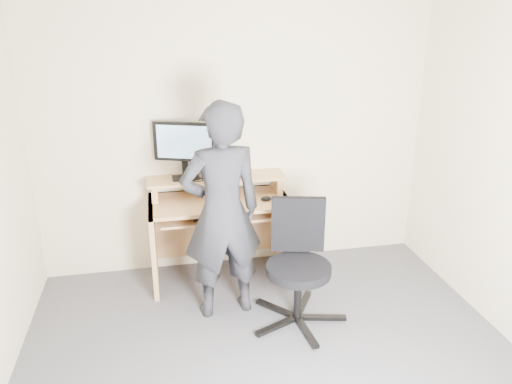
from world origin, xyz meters
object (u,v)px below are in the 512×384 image
object	(u,v)px
desk	(219,218)
office_chair	(298,259)
monitor	(184,145)
person	(222,212)

from	to	relation	value
desk	office_chair	size ratio (longest dim) A/B	1.29
desk	monitor	distance (m)	0.72
desk	office_chair	xyz separation A→B (m)	(0.50, -0.81, -0.04)
desk	person	size ratio (longest dim) A/B	0.70
monitor	office_chair	bearing A→B (deg)	-28.93
office_chair	person	world-z (taller)	person
monitor	office_chair	size ratio (longest dim) A/B	0.54
office_chair	person	xyz separation A→B (m)	(-0.55, 0.21, 0.34)
monitor	person	bearing A→B (deg)	-51.87
person	monitor	bearing A→B (deg)	-79.86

